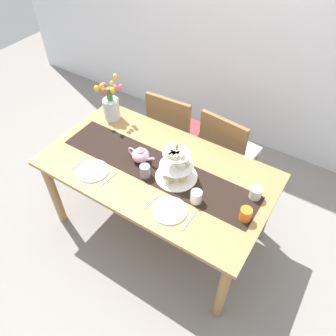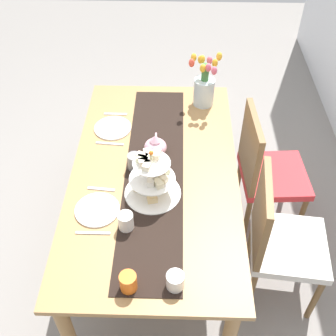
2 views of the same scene
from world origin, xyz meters
TOP-DOWN VIEW (x-y plane):
  - ground_plane at (0.00, 0.00)m, footprint 8.00×8.00m
  - room_wall_rear at (0.00, 1.57)m, footprint 6.00×0.08m
  - dining_table at (0.00, 0.00)m, footprint 1.69×0.93m
  - chair_left at (-0.28, 0.69)m, footprint 0.44×0.44m
  - chair_right at (0.26, 0.69)m, footprint 0.46×0.46m
  - table_runner at (0.00, -0.00)m, footprint 1.53×0.32m
  - tiered_cake_stand at (0.17, -0.00)m, footprint 0.30×0.30m
  - teapot at (-0.14, 0.00)m, footprint 0.24×0.13m
  - tulip_vase at (-0.65, 0.29)m, footprint 0.23×0.20m
  - cream_jug at (0.71, 0.13)m, footprint 0.08×0.08m
  - dinner_plate_left at (-0.37, -0.28)m, footprint 0.23×0.23m
  - fork_left at (-0.51, -0.28)m, footprint 0.02×0.15m
  - knife_left at (-0.22, -0.28)m, footprint 0.03×0.17m
  - dinner_plate_right at (0.29, -0.28)m, footprint 0.23×0.23m
  - fork_right at (0.14, -0.28)m, footprint 0.03×0.15m
  - knife_right at (0.43, -0.28)m, footprint 0.01×0.17m
  - mug_grey at (-0.02, -0.11)m, footprint 0.08×0.08m
  - mug_white_text at (0.39, -0.12)m, footprint 0.08×0.08m
  - mug_orange at (0.72, -0.08)m, footprint 0.08×0.08m

SIDE VIEW (x-z plane):
  - ground_plane at x=0.00m, z-range 0.00..0.00m
  - chair_left at x=-0.28m, z-range 0.05..0.96m
  - chair_right at x=0.26m, z-range 0.05..0.96m
  - dining_table at x=0.00m, z-range 0.27..1.01m
  - table_runner at x=0.00m, z-range 0.74..0.74m
  - fork_left at x=-0.51m, z-range 0.74..0.75m
  - knife_left at x=-0.22m, z-range 0.74..0.75m
  - fork_right at x=0.14m, z-range 0.74..0.75m
  - knife_right at x=0.43m, z-range 0.74..0.75m
  - dinner_plate_left at x=-0.37m, z-range 0.74..0.75m
  - dinner_plate_right at x=0.29m, z-range 0.74..0.75m
  - cream_jug at x=0.71m, z-range 0.74..0.83m
  - mug_white_text at x=0.39m, z-range 0.74..0.84m
  - mug_orange at x=0.72m, z-range 0.74..0.84m
  - mug_grey at x=-0.02m, z-range 0.74..0.84m
  - teapot at x=-0.14m, z-range 0.73..0.87m
  - tiered_cake_stand at x=0.17m, z-range 0.70..1.01m
  - tulip_vase at x=-0.65m, z-range 0.68..1.07m
  - room_wall_rear at x=0.00m, z-range 0.00..2.60m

